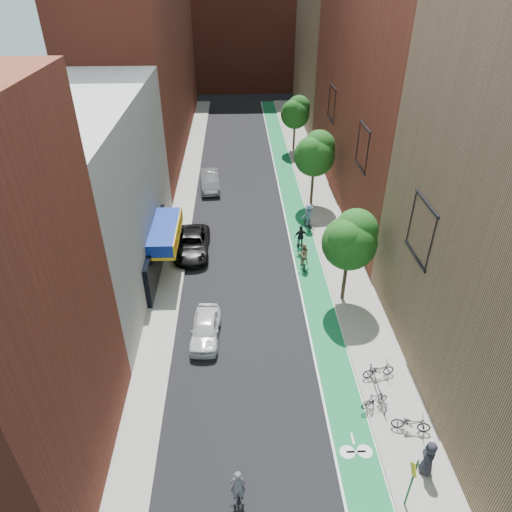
{
  "coord_description": "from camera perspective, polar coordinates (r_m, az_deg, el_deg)",
  "views": [
    {
      "loc": [
        -1.11,
        -13.27,
        18.79
      ],
      "look_at": [
        0.09,
        13.23,
        1.5
      ],
      "focal_mm": 32.0,
      "sensor_mm": 36.0,
      "label": 1
    }
  ],
  "objects": [
    {
      "name": "sidewalk_right",
      "position": [
        44.16,
        7.65,
        7.72
      ],
      "size": [
        3.0,
        68.0,
        0.15
      ],
      "primitive_type": "cube",
      "color": "gray",
      "rests_on": "ground"
    },
    {
      "name": "building_right_mid_red",
      "position": [
        42.13,
        16.75,
        21.18
      ],
      "size": [
        8.0,
        28.0,
        22.0
      ],
      "primitive_type": "cube",
      "color": "maroon",
      "rests_on": "ground"
    },
    {
      "name": "cyclist_lane_near",
      "position": [
        32.84,
        5.93,
        -0.23
      ],
      "size": [
        0.84,
        1.68,
        1.99
      ],
      "rotation": [
        0.0,
        0.0,
        3.21
      ],
      "color": "black",
      "rests_on": "ground"
    },
    {
      "name": "building_far_closure",
      "position": [
        85.73,
        -2.06,
        27.19
      ],
      "size": [
        30.0,
        14.0,
        20.0
      ],
      "primitive_type": "cube",
      "color": "maroon",
      "rests_on": "ground"
    },
    {
      "name": "sidewalk_left",
      "position": [
        43.78,
        -8.82,
        7.38
      ],
      "size": [
        2.0,
        68.0,
        0.15
      ],
      "primitive_type": "cube",
      "color": "gray",
      "rests_on": "ground"
    },
    {
      "name": "building_left_white",
      "position": [
        31.7,
        -20.68,
        7.1
      ],
      "size": [
        8.0,
        20.0,
        12.0
      ],
      "primitive_type": "cube",
      "color": "silver",
      "rests_on": "ground"
    },
    {
      "name": "cyclist_lane_far",
      "position": [
        37.77,
        6.54,
        4.76
      ],
      "size": [
        1.3,
        1.7,
        2.16
      ],
      "rotation": [
        0.0,
        0.0,
        3.4
      ],
      "color": "black",
      "rests_on": "ground"
    },
    {
      "name": "parked_car_black",
      "position": [
        34.79,
        -7.97,
        1.51
      ],
      "size": [
        2.53,
        5.41,
        1.5
      ],
      "primitive_type": "imported",
      "rotation": [
        0.0,
        0.0,
        0.01
      ],
      "color": "black",
      "rests_on": "ground"
    },
    {
      "name": "tree_near",
      "position": [
        28.07,
        11.72,
        2.11
      ],
      "size": [
        3.4,
        3.36,
        6.42
      ],
      "color": "#332619",
      "rests_on": "ground"
    },
    {
      "name": "pedestrian",
      "position": [
        22.36,
        20.76,
        -22.53
      ],
      "size": [
        0.79,
        1.01,
        1.82
      ],
      "primitive_type": "imported",
      "rotation": [
        0.0,
        0.0,
        -1.83
      ],
      "color": "black",
      "rests_on": "sidewalk_right"
    },
    {
      "name": "tree_mid",
      "position": [
        40.37,
        7.39,
        12.68
      ],
      "size": [
        3.55,
        3.53,
        6.74
      ],
      "color": "#332619",
      "rests_on": "ground"
    },
    {
      "name": "ground",
      "position": [
        23.03,
        1.37,
        -21.59
      ],
      "size": [
        160.0,
        160.0,
        0.0
      ],
      "primitive_type": "plane",
      "color": "black",
      "rests_on": "ground"
    },
    {
      "name": "parked_bike_near",
      "position": [
        23.81,
        18.82,
        -19.14
      ],
      "size": [
        1.9,
        1.02,
        0.95
      ],
      "primitive_type": "imported",
      "rotation": [
        0.0,
        0.0,
        1.34
      ],
      "color": "black",
      "rests_on": "sidewalk_right"
    },
    {
      "name": "cyclist_lead",
      "position": [
        20.75,
        -2.27,
        -27.6
      ],
      "size": [
        0.71,
        1.8,
        2.09
      ],
      "rotation": [
        0.0,
        0.0,
        3.19
      ],
      "color": "black",
      "rests_on": "ground"
    },
    {
      "name": "parked_bike_far",
      "position": [
        25.63,
        15.06,
        -13.58
      ],
      "size": [
        1.83,
        0.91,
        0.92
      ],
      "primitive_type": "imported",
      "rotation": [
        0.0,
        0.0,
        1.75
      ],
      "color": "black",
      "rests_on": "sidewalk_right"
    },
    {
      "name": "bike_lane",
      "position": [
        43.83,
        4.4,
        7.62
      ],
      "size": [
        2.0,
        68.0,
        0.01
      ],
      "primitive_type": "cube",
      "color": "#126941",
      "rests_on": "ground"
    },
    {
      "name": "building_left_far_red",
      "position": [
        56.69,
        -13.87,
        24.36
      ],
      "size": [
        8.0,
        36.0,
        22.0
      ],
      "primitive_type": "cube",
      "color": "maroon",
      "rests_on": "ground"
    },
    {
      "name": "parked_car_white",
      "position": [
        27.14,
        -6.33,
        -8.99
      ],
      "size": [
        1.81,
        4.12,
        1.38
      ],
      "primitive_type": "imported",
      "rotation": [
        0.0,
        0.0,
        -0.05
      ],
      "color": "silver",
      "rests_on": "ground"
    },
    {
      "name": "sign_pole",
      "position": [
        20.62,
        18.88,
        -24.99
      ],
      "size": [
        0.13,
        0.71,
        3.0
      ],
      "color": "#194C26",
      "rests_on": "sidewalk_right"
    },
    {
      "name": "building_right_far_tan",
      "position": [
        65.35,
        9.88,
        24.05
      ],
      "size": [
        8.0,
        20.0,
        18.0
      ],
      "primitive_type": "cube",
      "color": "#8C6B4C",
      "rests_on": "ground"
    },
    {
      "name": "parked_bike_mid",
      "position": [
        24.24,
        14.61,
        -17.01
      ],
      "size": [
        1.56,
        0.9,
        0.9
      ],
      "primitive_type": "imported",
      "rotation": [
        0.0,
        0.0,
        1.9
      ],
      "color": "black",
      "rests_on": "sidewalk_right"
    },
    {
      "name": "tree_far",
      "position": [
        53.67,
        4.97,
        17.54
      ],
      "size": [
        3.3,
        3.25,
        6.21
      ],
      "color": "#332619",
      "rests_on": "ground"
    },
    {
      "name": "cyclist_lane_mid",
      "position": [
        34.77,
        5.59,
        1.89
      ],
      "size": [
        1.12,
        1.63,
        2.14
      ],
      "rotation": [
        0.0,
        0.0,
        3.38
      ],
      "color": "black",
      "rests_on": "ground"
    },
    {
      "name": "parked_car_silver",
      "position": [
        44.98,
        -5.79,
        9.37
      ],
      "size": [
        2.13,
        5.07,
        1.63
      ],
      "primitive_type": "imported",
      "rotation": [
        0.0,
        0.0,
        0.08
      ],
      "color": "gray",
      "rests_on": "ground"
    }
  ]
}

